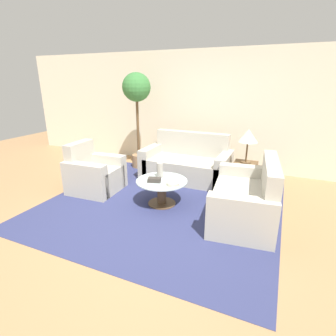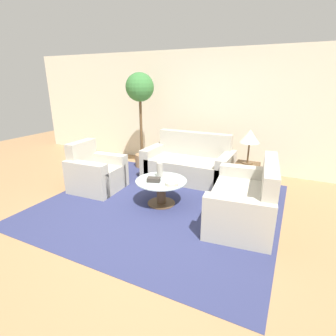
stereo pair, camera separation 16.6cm
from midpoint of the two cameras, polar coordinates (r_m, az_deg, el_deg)
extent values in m
plane|color=#9E754C|center=(3.97, -6.40, -10.94)|extent=(14.00, 14.00, 0.00)
cube|color=beige|center=(6.16, 7.03, 12.40)|extent=(10.00, 0.06, 2.60)
cube|color=navy|center=(4.39, -2.42, -7.74)|extent=(3.68, 3.48, 0.01)
cube|color=#B2AD9E|center=(5.37, 3.02, -0.21)|extent=(1.56, 0.89, 0.44)
cube|color=#B2AD9E|center=(5.62, 4.37, 3.20)|extent=(1.56, 0.18, 0.93)
cube|color=#B2AD9E|center=(5.65, -4.36, 1.65)|extent=(0.20, 0.89, 0.61)
cube|color=#B2AD9E|center=(5.13, 11.18, -0.42)|extent=(0.20, 0.89, 0.61)
cube|color=#B2AD9E|center=(5.02, -16.23, -2.34)|extent=(0.86, 0.68, 0.44)
cube|color=#B2AD9E|center=(5.14, -19.34, 0.48)|extent=(0.21, 0.64, 0.89)
cube|color=#B2AD9E|center=(4.76, -18.57, -2.62)|extent=(0.83, 0.25, 0.61)
cube|color=#B2AD9E|center=(5.23, -14.27, -0.31)|extent=(0.83, 0.25, 0.61)
cube|color=#B2AD9E|center=(4.00, 14.74, -7.66)|extent=(0.99, 1.37, 0.44)
cube|color=#B2AD9E|center=(3.91, 19.92, -5.06)|extent=(0.32, 1.30, 0.91)
cube|color=#B2AD9E|center=(4.56, 15.33, -3.22)|extent=(0.87, 0.29, 0.61)
cube|color=#B2AD9E|center=(3.39, 14.18, -11.01)|extent=(0.87, 0.29, 0.61)
cylinder|color=brown|center=(4.39, -2.43, -7.67)|extent=(0.46, 0.46, 0.02)
cylinder|color=brown|center=(4.31, -2.46, -5.40)|extent=(0.15, 0.15, 0.40)
cylinder|color=#B2C6C6|center=(4.23, -2.50, -2.82)|extent=(0.83, 0.83, 0.02)
cube|color=brown|center=(5.00, 15.35, -1.79)|extent=(0.41, 0.41, 0.53)
cylinder|color=brown|center=(4.92, 15.63, 1.24)|extent=(0.18, 0.18, 0.02)
cylinder|color=brown|center=(4.87, 15.82, 3.40)|extent=(0.03, 0.03, 0.36)
cone|color=beige|center=(4.80, 16.13, 6.77)|extent=(0.34, 0.34, 0.23)
cylinder|color=#93704C|center=(6.20, -7.07, 1.57)|extent=(0.32, 0.32, 0.30)
cylinder|color=brown|center=(6.02, -7.38, 9.05)|extent=(0.06, 0.06, 1.34)
sphere|color=#387538|center=(5.94, -7.72, 17.05)|extent=(0.61, 0.61, 0.61)
cylinder|color=#9E998E|center=(4.32, -2.88, -0.46)|extent=(0.11, 0.11, 0.25)
cylinder|color=beige|center=(4.02, -0.06, -3.43)|extent=(0.21, 0.21, 0.05)
cube|color=#38332D|center=(4.15, -4.13, -2.59)|extent=(0.23, 0.18, 0.07)
camera|label=1|loc=(0.08, -91.08, -0.36)|focal=28.00mm
camera|label=2|loc=(0.08, 88.92, 0.36)|focal=28.00mm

